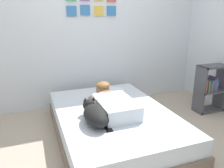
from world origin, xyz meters
TOP-DOWN VIEW (x-y plane):
  - ground_plane at (0.00, 0.00)m, footprint 11.72×11.72m
  - back_wall at (0.00, 1.39)m, footprint 3.86×0.12m
  - bed at (-0.08, 0.17)m, footprint 1.40×2.03m
  - pillow at (0.06, 0.72)m, footprint 0.52×0.32m
  - person_lying at (-0.09, 0.20)m, footprint 0.43×0.92m
  - dog at (-0.38, -0.06)m, footprint 0.26×0.57m
  - coffee_cup at (0.04, 0.66)m, footprint 0.12×0.09m
  - cell_phone at (-0.30, -0.26)m, footprint 0.07×0.14m
  - bookshelf at (1.61, 0.35)m, footprint 0.45×0.24m

SIDE VIEW (x-z plane):
  - ground_plane at x=0.00m, z-range 0.00..0.00m
  - bed at x=-0.08m, z-range 0.00..0.34m
  - cell_phone at x=-0.30m, z-range 0.34..0.35m
  - coffee_cup at x=0.04m, z-range 0.34..0.41m
  - bookshelf at x=1.61m, z-range 0.02..0.77m
  - pillow at x=0.06m, z-range 0.34..0.45m
  - dog at x=-0.38m, z-range 0.33..0.55m
  - person_lying at x=-0.09m, z-range 0.31..0.58m
  - back_wall at x=0.00m, z-range 0.00..2.50m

